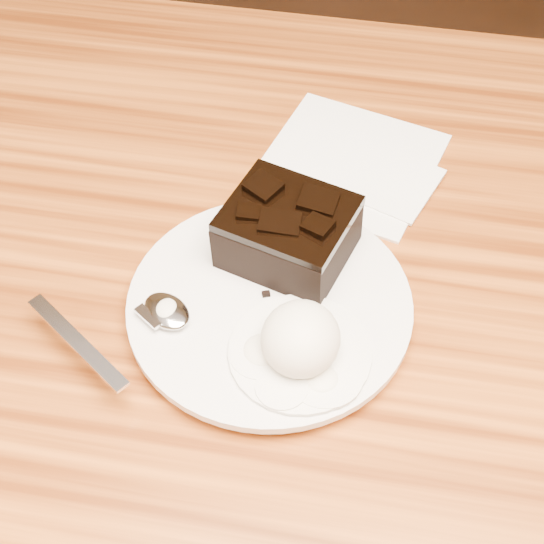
% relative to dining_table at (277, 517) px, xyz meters
% --- Properties ---
extents(dining_table, '(1.20, 0.80, 0.75)m').
position_rel_dining_table_xyz_m(dining_table, '(0.00, 0.00, 0.00)').
color(dining_table, '#5A250A').
rests_on(dining_table, floor).
extents(plate, '(0.21, 0.21, 0.02)m').
position_rel_dining_table_xyz_m(plate, '(-0.01, 0.00, 0.38)').
color(plate, white).
rests_on(plate, dining_table).
extents(brownie, '(0.11, 0.10, 0.04)m').
position_rel_dining_table_xyz_m(brownie, '(-0.00, 0.05, 0.41)').
color(brownie, black).
rests_on(brownie, plate).
extents(ice_cream_scoop, '(0.06, 0.06, 0.05)m').
position_rel_dining_table_xyz_m(ice_cream_scoop, '(0.02, -0.04, 0.41)').
color(ice_cream_scoop, silver).
rests_on(ice_cream_scoop, plate).
extents(melt_puddle, '(0.10, 0.10, 0.00)m').
position_rel_dining_table_xyz_m(melt_puddle, '(0.02, -0.04, 0.39)').
color(melt_puddle, white).
rests_on(melt_puddle, plate).
extents(spoon, '(0.15, 0.12, 0.01)m').
position_rel_dining_table_xyz_m(spoon, '(-0.08, -0.03, 0.40)').
color(spoon, silver).
rests_on(spoon, plate).
extents(napkin, '(0.18, 0.18, 0.01)m').
position_rel_dining_table_xyz_m(napkin, '(0.03, 0.18, 0.38)').
color(napkin, white).
rests_on(napkin, dining_table).
extents(crumb_a, '(0.01, 0.01, 0.00)m').
position_rel_dining_table_xyz_m(crumb_a, '(0.01, -0.00, 0.39)').
color(crumb_a, black).
rests_on(crumb_a, plate).
extents(crumb_b, '(0.01, 0.01, 0.00)m').
position_rel_dining_table_xyz_m(crumb_b, '(0.02, 0.02, 0.39)').
color(crumb_b, black).
rests_on(crumb_b, plate).
extents(crumb_c, '(0.01, 0.01, 0.00)m').
position_rel_dining_table_xyz_m(crumb_c, '(-0.01, 0.01, 0.39)').
color(crumb_c, black).
rests_on(crumb_c, plate).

